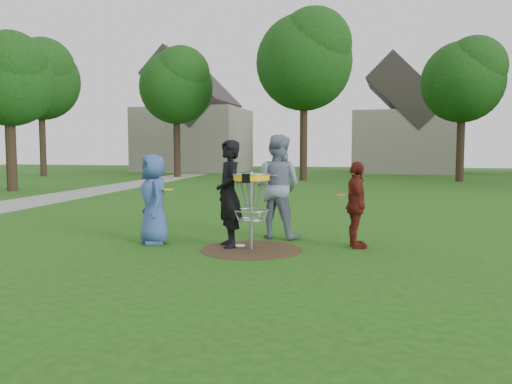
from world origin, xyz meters
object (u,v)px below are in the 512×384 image
(player_black, at_px, (229,194))
(player_grey, at_px, (277,187))
(player_blue, at_px, (154,199))
(disc_golf_basket, at_px, (251,192))
(player_maroon, at_px, (356,205))

(player_black, xyz_separation_m, player_grey, (0.61, 1.20, 0.06))
(player_blue, bearing_deg, disc_golf_basket, 47.44)
(player_blue, xyz_separation_m, player_black, (1.46, 0.05, 0.13))
(player_maroon, bearing_deg, player_black, 89.04)
(player_black, relative_size, player_grey, 0.94)
(player_blue, bearing_deg, player_grey, 81.21)
(player_blue, distance_m, player_grey, 2.43)
(player_grey, bearing_deg, disc_golf_basket, 93.43)
(player_blue, xyz_separation_m, disc_golf_basket, (1.92, -0.08, 0.18))
(player_black, distance_m, player_maroon, 2.29)
(player_grey, height_order, player_maroon, player_grey)
(player_grey, height_order, disc_golf_basket, player_grey)
(player_grey, bearing_deg, player_maroon, 167.69)
(player_grey, bearing_deg, player_blue, 40.95)
(player_blue, relative_size, player_grey, 0.81)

